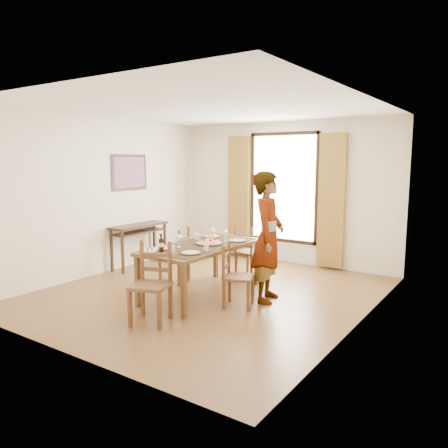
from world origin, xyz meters
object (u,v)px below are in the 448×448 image
Objects in this scene: console_table at (139,230)px; pasta_platter at (209,241)px; man at (268,237)px; dining_table at (202,249)px.

console_table is 2.18m from pasta_platter.
man is at bearing 15.66° from pasta_platter.
console_table is 0.66× the size of man.
console_table is 2.96m from man.
man is (2.92, -0.41, 0.23)m from console_table.
man reaches higher than console_table.
pasta_platter is (-0.85, -0.24, -0.11)m from man.
pasta_platter is (2.08, -0.65, 0.12)m from console_table.
man is at bearing 19.07° from dining_table.
console_table is at bearing 65.80° from man.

